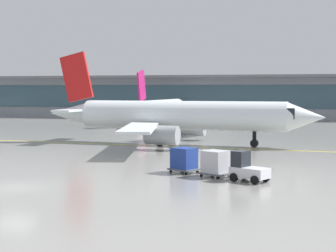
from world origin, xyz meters
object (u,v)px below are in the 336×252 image
at_px(baggage_tug, 247,169).
at_px(gate_airplane_1, 162,108).
at_px(taxiing_regional_jet, 179,116).
at_px(cargo_dolly_trailing, 184,159).
at_px(cargo_dolly_lead, 215,163).

bearing_deg(baggage_tug, gate_airplane_1, 137.36).
bearing_deg(taxiing_regional_jet, baggage_tug, -61.91).
bearing_deg(cargo_dolly_trailing, taxiing_regional_jet, 131.42).
height_order(gate_airplane_1, taxiing_regional_jet, taxiing_regional_jet).
distance_m(cargo_dolly_lead, cargo_dolly_trailing, 2.97).
bearing_deg(cargo_dolly_trailing, gate_airplane_1, 133.68).
relative_size(taxiing_regional_jet, cargo_dolly_lead, 12.85).
height_order(cargo_dolly_lead, cargo_dolly_trailing, same).
relative_size(taxiing_regional_jet, baggage_tug, 11.35).
xyz_separation_m(baggage_tug, cargo_dolly_trailing, (-5.02, 2.72, 0.16)).
xyz_separation_m(gate_airplane_1, baggage_tug, (20.90, -60.83, -2.06)).
xyz_separation_m(gate_airplane_1, cargo_dolly_lead, (18.49, -59.52, -1.90)).
bearing_deg(cargo_dolly_trailing, cargo_dolly_lead, 0.00).
xyz_separation_m(taxiing_regional_jet, cargo_dolly_trailing, (4.69, -20.28, -2.27)).
distance_m(gate_airplane_1, taxiing_regional_jet, 39.45).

